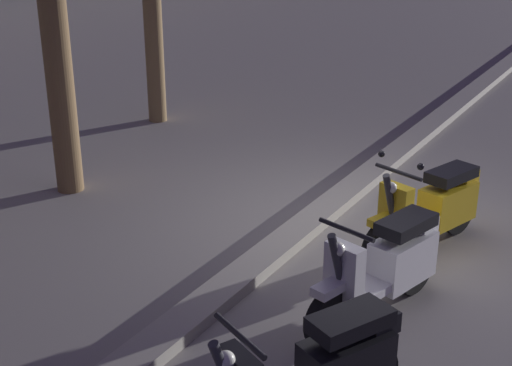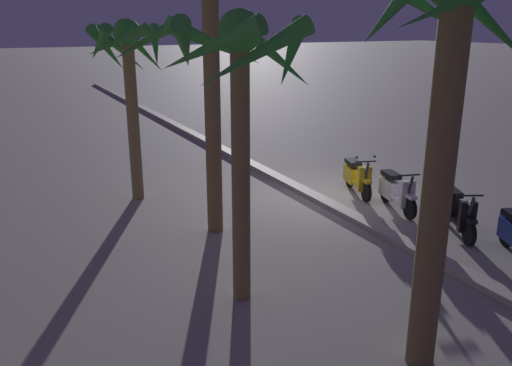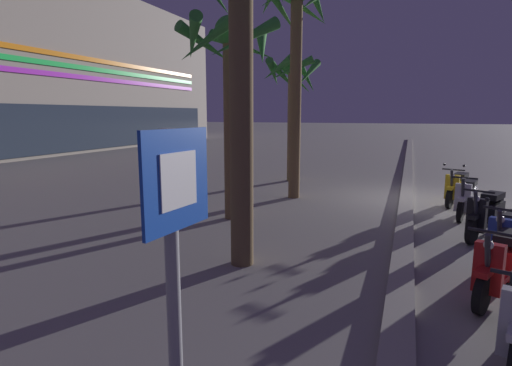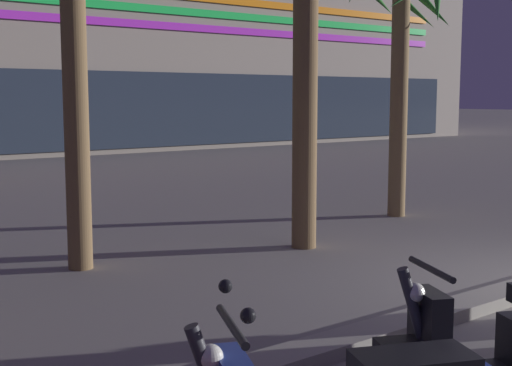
# 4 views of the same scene
# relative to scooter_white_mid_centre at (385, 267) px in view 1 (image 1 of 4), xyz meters

# --- Properties ---
(ground_plane) EXTENTS (200.00, 200.00, 0.00)m
(ground_plane) POSITION_rel_scooter_white_mid_centre_xyz_m (1.51, 1.07, -0.45)
(ground_plane) COLOR gray
(curb_strip) EXTENTS (60.00, 0.36, 0.12)m
(curb_strip) POSITION_rel_scooter_white_mid_centre_xyz_m (1.51, 1.38, -0.39)
(curb_strip) COLOR gray
(curb_strip) RESTS_ON ground
(scooter_white_mid_centre) EXTENTS (1.74, 0.73, 1.04)m
(scooter_white_mid_centre) POSITION_rel_scooter_white_mid_centre_xyz_m (0.00, 0.00, 0.00)
(scooter_white_mid_centre) COLOR black
(scooter_white_mid_centre) RESTS_ON ground
(scooter_yellow_last_in_row) EXTENTS (1.77, 0.81, 1.17)m
(scooter_yellow_last_in_row) POSITION_rel_scooter_white_mid_centre_xyz_m (1.49, 0.06, -0.01)
(scooter_yellow_last_in_row) COLOR black
(scooter_yellow_last_in_row) RESTS_ON ground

